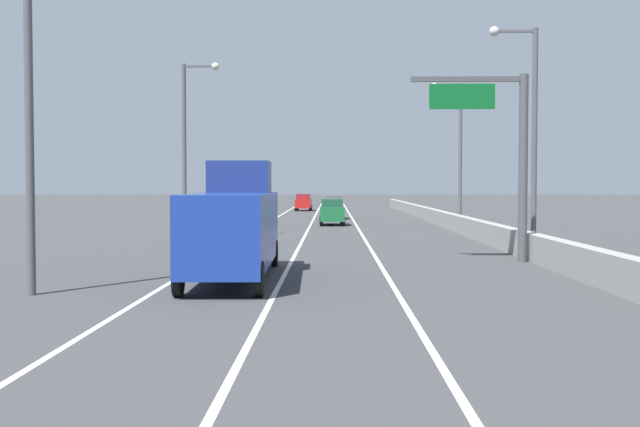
{
  "coord_description": "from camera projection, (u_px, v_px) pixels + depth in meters",
  "views": [
    {
      "loc": [
        -0.38,
        -5.01,
        3.11
      ],
      "look_at": [
        -1.0,
        35.99,
        1.54
      ],
      "focal_mm": 42.95,
      "sensor_mm": 36.0,
      "label": 1
    }
  ],
  "objects": [
    {
      "name": "lane_stripe_right",
      "position": [
        356.0,
        224.0,
        60.05
      ],
      "size": [
        0.16,
        130.0,
        0.0
      ],
      "primitive_type": "cube",
      "color": "silver",
      "rests_on": "ground_plane"
    },
    {
      "name": "car_gray_2",
      "position": [
        334.0,
        207.0,
        68.82
      ],
      "size": [
        1.84,
        4.13,
        2.1
      ],
      "color": "slate",
      "rests_on": "ground_plane"
    },
    {
      "name": "box_truck",
      "position": [
        234.0,
        225.0,
        25.1
      ],
      "size": [
        2.64,
        9.3,
        3.92
      ],
      "color": "navy",
      "rests_on": "ground_plane"
    },
    {
      "name": "car_red_1",
      "position": [
        304.0,
        202.0,
        89.89
      ],
      "size": [
        1.95,
        4.12,
        1.98
      ],
      "color": "red",
      "rests_on": "ground_plane"
    },
    {
      "name": "ground_plane",
      "position": [
        336.0,
        219.0,
        69.07
      ],
      "size": [
        320.0,
        320.0,
        0.0
      ],
      "primitive_type": "plane",
      "color": "#38383A"
    },
    {
      "name": "jersey_barrier_right",
      "position": [
        472.0,
        228.0,
        44.95
      ],
      "size": [
        0.6,
        120.0,
        1.1
      ],
      "primitive_type": "cube",
      "color": "gray",
      "rests_on": "ground_plane"
    },
    {
      "name": "overhead_sign_gantry",
      "position": [
        505.0,
        144.0,
        30.49
      ],
      "size": [
        4.68,
        0.36,
        7.5
      ],
      "color": "#47474C",
      "rests_on": "ground_plane"
    },
    {
      "name": "lamp_post_right_second",
      "position": [
        529.0,
        124.0,
        33.48
      ],
      "size": [
        2.14,
        0.44,
        10.01
      ],
      "color": "#4C4C51",
      "rests_on": "ground_plane"
    },
    {
      "name": "lamp_post_right_third",
      "position": [
        457.0,
        146.0,
        51.96
      ],
      "size": [
        2.14,
        0.44,
        10.01
      ],
      "color": "#4C4C51",
      "rests_on": "ground_plane"
    },
    {
      "name": "lamp_post_left_mid",
      "position": [
        189.0,
        138.0,
        43.43
      ],
      "size": [
        2.14,
        0.44,
        10.01
      ],
      "color": "#4C4C51",
      "rests_on": "ground_plane"
    },
    {
      "name": "lamp_post_left_near",
      "position": [
        38.0,
        89.0,
        21.26
      ],
      "size": [
        2.14,
        0.44,
        10.01
      ],
      "color": "#4C4C51",
      "rests_on": "ground_plane"
    },
    {
      "name": "lane_stripe_center",
      "position": [
        311.0,
        224.0,
        60.1
      ],
      "size": [
        0.16,
        130.0,
        0.0
      ],
      "primitive_type": "cube",
      "color": "silver",
      "rests_on": "ground_plane"
    },
    {
      "name": "car_green_0",
      "position": [
        332.0,
        212.0,
        58.18
      ],
      "size": [
        1.95,
        4.15,
        2.0
      ],
      "color": "#196033",
      "rests_on": "ground_plane"
    },
    {
      "name": "lane_stripe_left",
      "position": [
        267.0,
        224.0,
        60.16
      ],
      "size": [
        0.16,
        130.0,
        0.0
      ],
      "primitive_type": "cube",
      "color": "silver",
      "rests_on": "ground_plane"
    }
  ]
}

